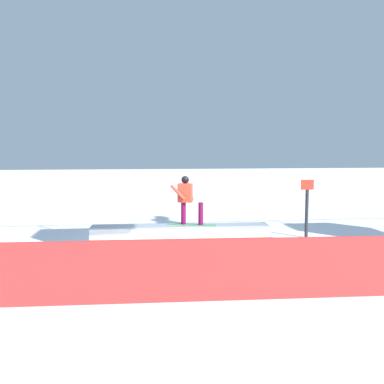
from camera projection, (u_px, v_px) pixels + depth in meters
ground_plane at (181, 242)px, 11.89m from camera, size 120.00×120.00×0.00m
grind_box at (181, 235)px, 11.87m from camera, size 5.15×1.04×0.51m
snowboarder at (187, 198)px, 11.83m from camera, size 1.42×0.77×1.42m
safety_fence at (218, 270)px, 7.12m from camera, size 9.53×0.82×1.09m
trail_marker at (307, 207)px, 12.50m from camera, size 0.40×0.10×1.78m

